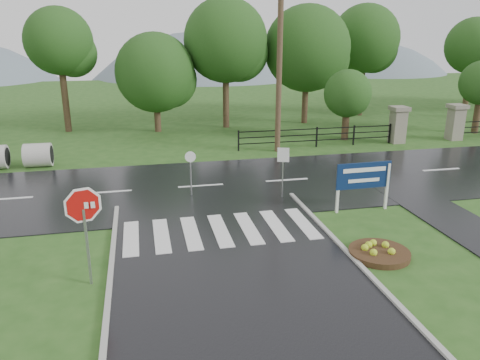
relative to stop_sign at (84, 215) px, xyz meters
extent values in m
plane|color=#27501A|center=(4.05, -2.33, -2.03)|extent=(120.00, 120.00, 0.00)
cube|color=black|center=(4.05, 7.67, -2.03)|extent=(90.00, 8.00, 0.04)
cube|color=black|center=(12.55, 1.67, -2.03)|extent=(2.20, 11.00, 0.04)
cube|color=silver|center=(1.05, 2.67, -1.97)|extent=(0.50, 2.80, 0.02)
cube|color=silver|center=(2.05, 2.67, -1.97)|extent=(0.50, 2.80, 0.02)
cube|color=silver|center=(3.05, 2.67, -1.97)|extent=(0.50, 2.80, 0.02)
cube|color=silver|center=(4.05, 2.67, -1.97)|extent=(0.50, 2.80, 0.02)
cube|color=silver|center=(5.05, 2.67, -1.97)|extent=(0.50, 2.80, 0.02)
cube|color=silver|center=(6.05, 2.67, -1.97)|extent=(0.50, 2.80, 0.02)
cube|color=silver|center=(7.05, 2.67, -1.97)|extent=(0.50, 2.80, 0.02)
cube|color=gray|center=(17.05, 13.67, -1.03)|extent=(0.80, 0.80, 2.00)
cube|color=#6B6659|center=(17.05, 13.67, 0.09)|extent=(1.00, 1.00, 0.24)
cube|color=gray|center=(21.05, 13.67, -1.03)|extent=(0.80, 0.80, 2.00)
cube|color=#6B6659|center=(21.05, 13.67, 0.09)|extent=(1.00, 1.00, 0.24)
cube|color=black|center=(11.80, 13.67, -1.63)|extent=(9.50, 0.05, 0.05)
cube|color=black|center=(11.80, 13.67, -1.28)|extent=(9.50, 0.05, 0.05)
cube|color=black|center=(11.80, 13.67, -0.93)|extent=(9.50, 0.05, 0.05)
cube|color=black|center=(7.05, 13.67, -1.43)|extent=(0.08, 0.08, 1.20)
cube|color=black|center=(16.55, 13.67, -1.43)|extent=(0.08, 0.08, 1.20)
cube|color=black|center=(21.55, 13.67, -1.43)|extent=(0.08, 0.08, 1.20)
sphere|color=slate|center=(12.05, 62.67, -19.31)|extent=(48.00, 48.00, 48.00)
sphere|color=slate|center=(40.05, 62.67, -14.99)|extent=(36.00, 36.00, 36.00)
cylinder|color=#9E9B93|center=(-3.57, 12.67, -1.43)|extent=(1.30, 1.20, 1.20)
cube|color=#939399|center=(0.00, 0.00, -0.94)|extent=(0.07, 0.07, 2.18)
cylinder|color=white|center=(0.00, 0.01, 0.26)|extent=(1.26, 0.41, 1.31)
cylinder|color=#AA0F0B|center=(0.00, 0.00, 0.26)|extent=(1.09, 0.37, 1.14)
cube|color=silver|center=(8.69, 3.48, -1.12)|extent=(0.09, 0.09, 1.83)
cube|color=silver|center=(10.70, 3.48, -1.12)|extent=(0.09, 0.09, 1.83)
cube|color=#0B1E49|center=(9.69, 3.48, -0.61)|extent=(2.20, 0.11, 1.01)
cube|color=white|center=(9.69, 3.44, -0.39)|extent=(1.74, 0.05, 0.16)
cube|color=white|center=(9.69, 3.44, -0.80)|extent=(1.28, 0.04, 0.14)
cylinder|color=#332111|center=(8.51, -0.16, -1.94)|extent=(1.86, 1.86, 0.19)
cube|color=#939399|center=(7.14, 5.49, -1.03)|extent=(0.04, 0.04, 2.01)
cube|color=white|center=(7.14, 5.47, -0.18)|extent=(0.46, 0.18, 0.58)
cylinder|color=#939399|center=(3.51, 6.55, -1.14)|extent=(0.05, 0.05, 1.79)
cylinder|color=white|center=(3.51, 6.53, -0.33)|extent=(0.45, 0.07, 0.45)
cylinder|color=#473523|center=(9.22, 13.17, 2.62)|extent=(0.31, 0.31, 9.31)
cylinder|color=#3D2B1C|center=(14.29, 15.17, -0.82)|extent=(0.42, 0.42, 2.44)
sphere|color=#1A4214|center=(14.29, 15.17, 0.89)|extent=(2.94, 2.94, 2.94)
cylinder|color=#3D2B1C|center=(23.75, 15.17, -0.63)|extent=(0.44, 0.44, 2.80)
camera|label=1|loc=(1.58, -11.94, 4.56)|focal=35.00mm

